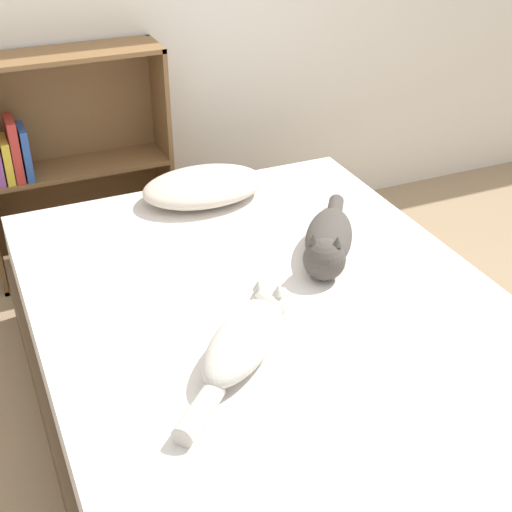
{
  "coord_description": "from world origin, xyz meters",
  "views": [
    {
      "loc": [
        -0.81,
        -1.69,
        1.83
      ],
      "look_at": [
        0.0,
        0.15,
        0.6
      ],
      "focal_mm": 50.0,
      "sensor_mm": 36.0,
      "label": 1
    }
  ],
  "objects_px": {
    "bed": "(274,365)",
    "cat_dark": "(328,241)",
    "cat_light": "(246,338)",
    "bookshelf": "(67,162)",
    "pillow": "(204,186)"
  },
  "relations": [
    {
      "from": "pillow",
      "to": "cat_light",
      "type": "relative_size",
      "value": 0.99
    },
    {
      "from": "cat_light",
      "to": "cat_dark",
      "type": "relative_size",
      "value": 0.98
    },
    {
      "from": "bed",
      "to": "cat_light",
      "type": "bearing_deg",
      "value": -134.22
    },
    {
      "from": "bed",
      "to": "cat_dark",
      "type": "xyz_separation_m",
      "value": [
        0.3,
        0.19,
        0.32
      ]
    },
    {
      "from": "bed",
      "to": "cat_light",
      "type": "relative_size",
      "value": 3.9
    },
    {
      "from": "bed",
      "to": "pillow",
      "type": "bearing_deg",
      "value": 86.22
    },
    {
      "from": "cat_light",
      "to": "cat_dark",
      "type": "xyz_separation_m",
      "value": [
        0.48,
        0.38,
        0.01
      ]
    },
    {
      "from": "pillow",
      "to": "cat_light",
      "type": "xyz_separation_m",
      "value": [
        -0.23,
        -0.99,
        -0.0
      ]
    },
    {
      "from": "bed",
      "to": "pillow",
      "type": "xyz_separation_m",
      "value": [
        0.05,
        0.81,
        0.31
      ]
    },
    {
      "from": "cat_dark",
      "to": "bookshelf",
      "type": "distance_m",
      "value": 1.35
    },
    {
      "from": "bed",
      "to": "cat_dark",
      "type": "distance_m",
      "value": 0.48
    },
    {
      "from": "bookshelf",
      "to": "cat_light",
      "type": "bearing_deg",
      "value": -81.83
    },
    {
      "from": "pillow",
      "to": "cat_dark",
      "type": "distance_m",
      "value": 0.66
    },
    {
      "from": "bed",
      "to": "cat_light",
      "type": "height_order",
      "value": "cat_light"
    },
    {
      "from": "cat_dark",
      "to": "cat_light",
      "type": "bearing_deg",
      "value": -17.55
    }
  ]
}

